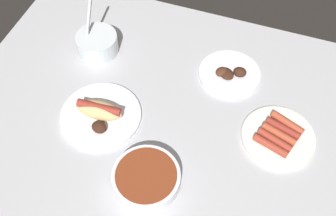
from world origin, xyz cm
name	(u,v)px	position (x,y,z in cm)	size (l,w,h in cm)	color
ground_plane	(163,115)	(0.00, 0.00, -1.50)	(120.00, 90.00, 3.00)	#B2B2B7
bowl_coleslaw	(97,43)	(28.08, -15.91, 3.52)	(13.11, 13.11, 16.06)	silver
bowl_chili	(146,178)	(-3.53, 22.40, 2.44)	(17.52, 17.52, 4.43)	white
plate_sausages	(278,136)	(-33.11, -2.27, 1.04)	(20.46, 20.46, 3.13)	white
plate_grilled_meat	(230,74)	(-14.70, -19.72, 0.92)	(19.10, 19.10, 4.13)	white
plate_hotdog_assembled	(100,113)	(16.31, 7.69, 1.80)	(23.33, 23.33, 5.61)	white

